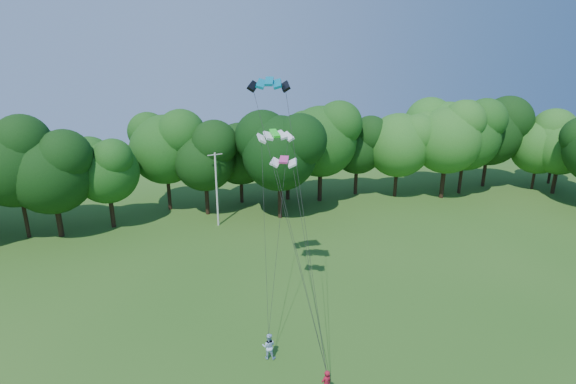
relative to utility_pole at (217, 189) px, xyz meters
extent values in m
cylinder|color=beige|center=(0.00, 0.00, -0.12)|extent=(0.20, 0.20, 8.11)
cube|color=beige|center=(0.00, 0.00, 3.74)|extent=(1.59, 0.47, 0.08)
imported|color=maroon|center=(2.26, -27.09, -3.29)|extent=(0.74, 0.58, 1.78)
imported|color=#B3D1F8|center=(0.01, -22.97, -3.30)|extent=(1.03, 0.92, 1.74)
cube|color=#047394|center=(1.36, -18.49, 12.38)|extent=(2.73, 1.85, 0.53)
cube|color=#21E125|center=(2.82, -14.08, 8.32)|extent=(2.69, 1.38, 0.50)
cube|color=#CA3884|center=(2.23, -18.66, 7.43)|extent=(1.90, 1.46, 0.37)
cylinder|color=#311C13|center=(7.10, 0.41, -1.90)|extent=(0.44, 0.44, 4.55)
ellipsoid|color=black|center=(7.10, 0.41, 4.11)|extent=(9.11, 9.11, 9.94)
cylinder|color=#3A2117|center=(30.22, 3.22, -1.80)|extent=(0.49, 0.49, 4.75)
ellipsoid|color=#245C1C|center=(30.22, 3.22, 4.47)|extent=(9.51, 9.51, 10.37)
camera|label=1|loc=(-5.41, -45.93, 14.36)|focal=28.00mm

